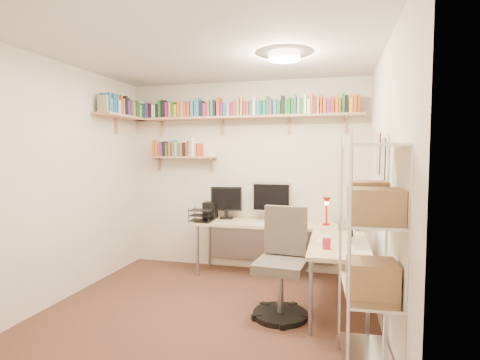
% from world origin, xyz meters
% --- Properties ---
extents(ground, '(3.20, 3.20, 0.00)m').
position_xyz_m(ground, '(0.00, 0.00, 0.00)').
color(ground, '#42281C').
rests_on(ground, ground).
extents(room_shell, '(3.24, 3.04, 2.52)m').
position_xyz_m(room_shell, '(0.00, 0.00, 1.55)').
color(room_shell, beige).
rests_on(room_shell, ground).
extents(wall_shelves, '(3.12, 1.09, 0.80)m').
position_xyz_m(wall_shelves, '(-0.41, 1.30, 2.03)').
color(wall_shelves, tan).
rests_on(wall_shelves, ground).
extents(corner_desk, '(2.10, 1.78, 1.19)m').
position_xyz_m(corner_desk, '(0.48, 0.99, 0.68)').
color(corner_desk, beige).
rests_on(corner_desk, ground).
extents(office_chair, '(0.54, 0.55, 1.03)m').
position_xyz_m(office_chair, '(0.71, 0.11, 0.43)').
color(office_chair, black).
rests_on(office_chair, ground).
extents(wire_rack, '(0.40, 0.75, 1.69)m').
position_xyz_m(wire_rack, '(1.42, -0.79, 1.01)').
color(wire_rack, silver).
rests_on(wire_rack, ground).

